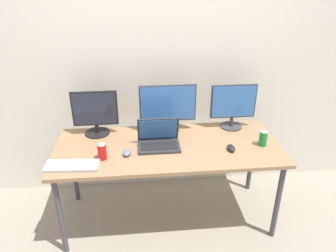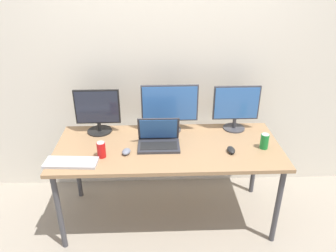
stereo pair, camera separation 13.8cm
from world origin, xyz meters
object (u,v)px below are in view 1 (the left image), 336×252
Objects in this scene: keyboard_main at (72,166)px; mouse_by_keyboard at (127,153)px; soda_can_near_keyboard at (102,152)px; monitor_left at (95,113)px; soda_can_by_laptop at (263,138)px; mouse_by_laptop at (231,148)px; monitor_right at (233,105)px; laptop_silver at (159,140)px; work_desk at (168,152)px; monitor_center at (168,106)px.

keyboard_main is 0.42m from mouse_by_keyboard.
monitor_left is at bearing 100.66° from soda_can_near_keyboard.
monitor_left is 1.41m from soda_can_by_laptop.
keyboard_main is 1.23m from mouse_by_laptop.
monitor_right is at bearing 25.30° from keyboard_main.
mouse_by_laptop is at bearing -19.79° from monitor_left.
keyboard_main is 3.10× the size of soda_can_by_laptop.
laptop_silver is at bearing 165.39° from mouse_by_laptop.
work_desk is at bearing -8.65° from laptop_silver.
mouse_by_keyboard is 0.19m from soda_can_near_keyboard.
monitor_left is at bearing 155.44° from work_desk.
mouse_by_laptop is at bearing -40.16° from monitor_center.
monitor_left reaches higher than soda_can_near_keyboard.
monitor_left reaches higher than soda_can_by_laptop.
monitor_right is 3.88× the size of mouse_by_laptop.
soda_can_near_keyboard and soda_can_by_laptop have the same top height.
keyboard_main reaches higher than work_desk.
soda_can_near_keyboard is (-0.44, -0.16, 0.01)m from laptop_silver.
soda_can_near_keyboard is (0.08, -0.42, -0.14)m from monitor_left.
mouse_by_laptop is (0.47, -0.39, -0.21)m from monitor_center.
laptop_silver is 0.29m from mouse_by_keyboard.
laptop_silver is (0.52, -0.26, -0.14)m from monitor_left.
soda_can_near_keyboard reaches higher than work_desk.
work_desk is 0.72m from monitor_right.
monitor_center is (0.03, 0.27, 0.29)m from work_desk.
soda_can_near_keyboard is (-1.01, -0.03, 0.04)m from mouse_by_laptop.
soda_can_near_keyboard is at bearing -159.94° from laptop_silver.
keyboard_main is (-1.33, -0.52, -0.21)m from monitor_right.
monitor_center is at bearing 63.90° from mouse_by_keyboard.
monitor_left is 0.80× the size of monitor_center.
soda_can_near_keyboard is at bearing -152.51° from mouse_by_keyboard.
laptop_silver is 2.66× the size of soda_can_by_laptop.
monitor_center is 1.21× the size of monitor_right.
mouse_by_keyboard is 1.10m from soda_can_by_laptop.
monitor_center is at bearing 0.29° from monitor_left.
mouse_by_keyboard reaches higher than keyboard_main.
monitor_center is 0.57m from mouse_by_keyboard.
soda_can_near_keyboard is (-0.51, -0.15, 0.12)m from work_desk.
monitor_center reaches higher than mouse_by_laptop.
mouse_by_keyboard is (0.26, -0.38, -0.18)m from monitor_left.
keyboard_main is at bearing -158.76° from monitor_right.
soda_can_near_keyboard is at bearing -158.98° from monitor_right.
monitor_left is 1.17m from mouse_by_laptop.
work_desk is 0.40m from monitor_center.
laptop_silver is at bearing -158.37° from monitor_right.
keyboard_main is (-0.76, -0.51, -0.22)m from monitor_center.
laptop_silver reaches higher than mouse_by_laptop.
monitor_right is 3.21× the size of soda_can_near_keyboard.
mouse_by_laptop is 1.01m from soda_can_near_keyboard.
soda_can_near_keyboard is (-0.54, -0.42, -0.17)m from monitor_center.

